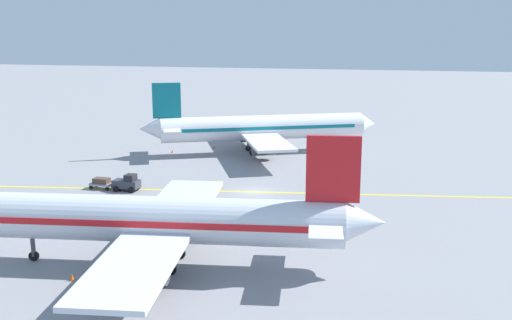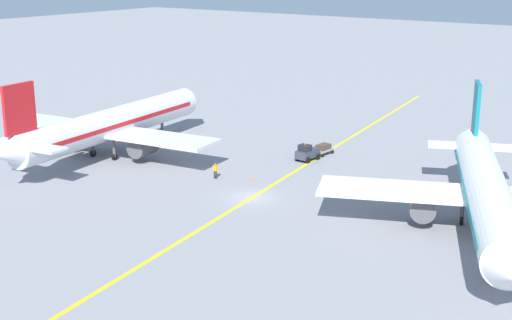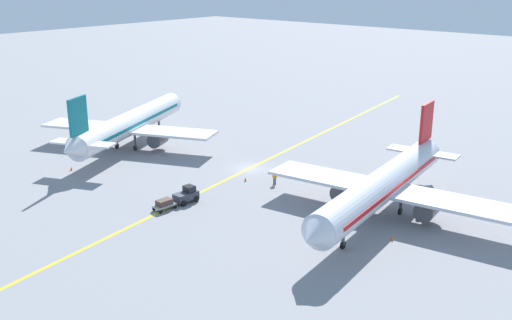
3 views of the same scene
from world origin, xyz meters
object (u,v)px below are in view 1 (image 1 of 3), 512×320
at_px(traffic_cone_near_nose, 172,151).
at_px(traffic_cone_by_wingtip, 211,195).
at_px(airplane_at_gate, 260,128).
at_px(baggage_tug_dark, 127,183).
at_px(traffic_cone_mid_apron, 72,277).
at_px(ground_crew_worker, 215,199).
at_px(baggage_cart_trailing, 102,182).
at_px(airplane_adjacent_stand, 155,220).
at_px(traffic_cone_far_edge, 214,146).

bearing_deg(traffic_cone_near_nose, traffic_cone_by_wingtip, 30.02).
height_order(airplane_at_gate, baggage_tug_dark, airplane_at_gate).
xyz_separation_m(traffic_cone_mid_apron, traffic_cone_by_wingtip, (-23.44, 3.73, 0.00)).
bearing_deg(traffic_cone_mid_apron, airplane_at_gate, 175.07).
xyz_separation_m(airplane_at_gate, traffic_cone_mid_apron, (47.75, -4.12, -3.43)).
xyz_separation_m(ground_crew_worker, traffic_cone_near_nose, (-25.07, -13.85, -0.63)).
relative_size(baggage_cart_trailing, ground_crew_worker, 1.60).
bearing_deg(airplane_adjacent_stand, baggage_cart_trailing, -143.86).
distance_m(traffic_cone_mid_apron, traffic_cone_by_wingtip, 23.74).
height_order(traffic_cone_near_nose, traffic_cone_mid_apron, same).
bearing_deg(traffic_cone_by_wingtip, traffic_cone_near_nose, -149.98).
bearing_deg(airplane_adjacent_stand, airplane_at_gate, -178.80).
xyz_separation_m(baggage_cart_trailing, traffic_cone_near_nose, (-20.62, 1.06, -0.49)).
relative_size(airplane_at_gate, traffic_cone_far_edge, 61.43).
bearing_deg(baggage_cart_trailing, traffic_cone_by_wingtip, 86.86).
bearing_deg(baggage_tug_dark, traffic_cone_mid_apron, 14.91).
height_order(traffic_cone_mid_apron, traffic_cone_far_edge, same).
distance_m(baggage_tug_dark, ground_crew_worker, 12.35).
bearing_deg(traffic_cone_near_nose, ground_crew_worker, 28.91).
bearing_deg(baggage_cart_trailing, traffic_cone_mid_apron, 21.79).
height_order(ground_crew_worker, traffic_cone_near_nose, ground_crew_worker).
relative_size(baggage_tug_dark, traffic_cone_mid_apron, 5.63).
bearing_deg(airplane_adjacent_stand, ground_crew_worker, 179.27).
height_order(traffic_cone_near_nose, traffic_cone_by_wingtip, same).
xyz_separation_m(airplane_at_gate, ground_crew_worker, (28.02, 1.12, -2.80)).
xyz_separation_m(traffic_cone_near_nose, traffic_cone_mid_apron, (44.80, 8.61, 0.00)).
relative_size(baggage_tug_dark, baggage_cart_trailing, 1.15).
xyz_separation_m(baggage_tug_dark, traffic_cone_mid_apron, (23.94, 6.38, -0.63)).
bearing_deg(traffic_cone_mid_apron, airplane_adjacent_stand, 128.75).
xyz_separation_m(ground_crew_worker, traffic_cone_by_wingtip, (-3.71, -1.50, -0.63)).
distance_m(airplane_at_gate, baggage_cart_trailing, 27.46).
xyz_separation_m(airplane_adjacent_stand, ground_crew_worker, (-15.68, 0.20, -2.80)).
bearing_deg(ground_crew_worker, traffic_cone_near_nose, -151.09).
xyz_separation_m(airplane_at_gate, traffic_cone_by_wingtip, (24.30, -0.39, -3.43)).
distance_m(traffic_cone_near_nose, traffic_cone_far_edge, 6.96).
distance_m(baggage_tug_dark, traffic_cone_far_edge, 25.92).
bearing_deg(ground_crew_worker, airplane_adjacent_stand, -0.73).
distance_m(ground_crew_worker, traffic_cone_mid_apron, 20.42).
bearing_deg(ground_crew_worker, traffic_cone_mid_apron, -14.87).
relative_size(ground_crew_worker, traffic_cone_by_wingtip, 3.05).
relative_size(traffic_cone_mid_apron, traffic_cone_far_edge, 1.00).
relative_size(baggage_cart_trailing, traffic_cone_mid_apron, 4.90).
distance_m(airplane_adjacent_stand, baggage_tug_dark, 23.11).
bearing_deg(traffic_cone_far_edge, baggage_cart_trailing, -13.20).
bearing_deg(traffic_cone_mid_apron, ground_crew_worker, 165.13).
xyz_separation_m(airplane_at_gate, traffic_cone_far_edge, (-1.97, -7.80, -3.43)).
bearing_deg(airplane_at_gate, traffic_cone_near_nose, -76.98).
distance_m(baggage_cart_trailing, ground_crew_worker, 15.55).
xyz_separation_m(baggage_tug_dark, baggage_cart_trailing, (-0.23, -3.29, -0.14)).
bearing_deg(baggage_cart_trailing, airplane_adjacent_stand, 36.14).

